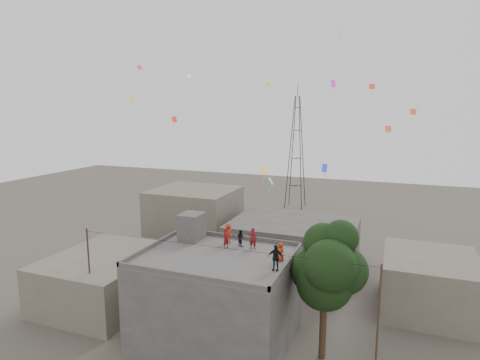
{
  "coord_description": "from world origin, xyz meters",
  "views": [
    {
      "loc": [
        10.75,
        -23.35,
        15.75
      ],
      "look_at": [
        1.33,
        1.03,
        11.2
      ],
      "focal_mm": 30.0,
      "sensor_mm": 36.0,
      "label": 1
    }
  ],
  "objects_px": {
    "tree": "(328,268)",
    "person_dark_adult": "(275,258)",
    "stair_head_box": "(192,226)",
    "transmission_tower": "(296,152)",
    "person_red_adult": "(253,238)"
  },
  "relations": [
    {
      "from": "stair_head_box",
      "to": "tree",
      "type": "height_order",
      "value": "tree"
    },
    {
      "from": "tree",
      "to": "person_red_adult",
      "type": "distance_m",
      "value": 5.82
    },
    {
      "from": "person_red_adult",
      "to": "person_dark_adult",
      "type": "height_order",
      "value": "person_dark_adult"
    },
    {
      "from": "stair_head_box",
      "to": "tree",
      "type": "bearing_deg",
      "value": -10.74
    },
    {
      "from": "person_red_adult",
      "to": "person_dark_adult",
      "type": "relative_size",
      "value": 0.94
    },
    {
      "from": "tree",
      "to": "person_dark_adult",
      "type": "relative_size",
      "value": 5.6
    },
    {
      "from": "transmission_tower",
      "to": "person_red_adult",
      "type": "xyz_separation_m",
      "value": [
        5.83,
        -37.78,
        -2.2
      ]
    },
    {
      "from": "tree",
      "to": "stair_head_box",
      "type": "bearing_deg",
      "value": 169.26
    },
    {
      "from": "tree",
      "to": "transmission_tower",
      "type": "relative_size",
      "value": 0.45
    },
    {
      "from": "stair_head_box",
      "to": "person_dark_adult",
      "type": "bearing_deg",
      "value": -24.93
    },
    {
      "from": "tree",
      "to": "person_dark_adult",
      "type": "bearing_deg",
      "value": -152.76
    },
    {
      "from": "tree",
      "to": "person_red_adult",
      "type": "relative_size",
      "value": 5.95
    },
    {
      "from": "transmission_tower",
      "to": "tree",
      "type": "bearing_deg",
      "value": -73.91
    },
    {
      "from": "stair_head_box",
      "to": "transmission_tower",
      "type": "relative_size",
      "value": 0.1
    },
    {
      "from": "tree",
      "to": "person_red_adult",
      "type": "bearing_deg",
      "value": 163.65
    }
  ]
}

